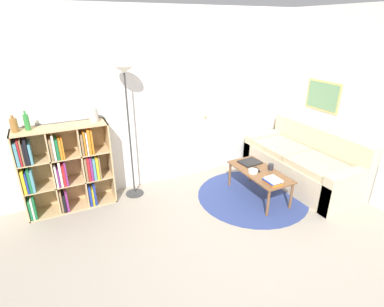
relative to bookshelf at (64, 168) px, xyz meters
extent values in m
plane|color=gray|center=(1.55, -2.08, -0.60)|extent=(14.00, 14.00, 0.00)
cube|color=silver|center=(1.55, 0.21, 0.70)|extent=(7.53, 0.05, 2.60)
cube|color=white|center=(1.90, 0.18, 0.41)|extent=(0.89, 0.02, 2.02)
sphere|color=tan|center=(2.21, 0.15, 0.37)|extent=(0.04, 0.04, 0.04)
cube|color=silver|center=(3.84, -0.95, 0.70)|extent=(0.05, 5.27, 2.60)
cube|color=tan|center=(3.80, -0.71, 0.73)|extent=(0.02, 0.62, 0.46)
cube|color=#669366|center=(3.79, -0.71, 0.73)|extent=(0.01, 0.56, 0.40)
cylinder|color=navy|center=(2.45, -0.89, -0.60)|extent=(1.61, 1.61, 0.01)
cube|color=tan|center=(-0.51, 0.00, -0.02)|extent=(0.02, 0.34, 1.17)
cube|color=tan|center=(0.60, 0.00, -0.02)|extent=(0.02, 0.34, 1.17)
cube|color=tan|center=(0.04, 0.00, 0.56)|extent=(1.13, 0.34, 0.02)
cube|color=tan|center=(0.04, 0.00, -0.59)|extent=(1.13, 0.34, 0.02)
cube|color=tan|center=(0.04, 0.16, -0.02)|extent=(1.13, 0.02, 1.17)
cube|color=tan|center=(-0.14, 0.00, -0.02)|extent=(0.02, 0.32, 1.14)
cube|color=tan|center=(0.23, 0.00, -0.02)|extent=(0.02, 0.32, 1.14)
cube|color=tan|center=(0.04, 0.00, -0.20)|extent=(1.10, 0.32, 0.02)
cube|color=tan|center=(0.04, 0.00, 0.17)|extent=(1.10, 0.32, 0.02)
cube|color=#196B38|center=(-0.48, -0.04, -0.44)|extent=(0.03, 0.26, 0.28)
cube|color=silver|center=(-0.45, -0.05, -0.44)|extent=(0.02, 0.24, 0.29)
cube|color=#196B38|center=(-0.43, -0.07, -0.43)|extent=(0.02, 0.19, 0.31)
cube|color=olive|center=(-0.11, -0.05, -0.43)|extent=(0.02, 0.24, 0.31)
cube|color=black|center=(-0.07, -0.03, -0.46)|extent=(0.03, 0.26, 0.25)
cube|color=#7F287A|center=(-0.04, -0.03, -0.44)|extent=(0.03, 0.27, 0.28)
cube|color=navy|center=(0.26, -0.06, -0.44)|extent=(0.03, 0.21, 0.29)
cube|color=gold|center=(0.30, -0.07, -0.45)|extent=(0.02, 0.19, 0.26)
cube|color=navy|center=(0.33, -0.07, -0.43)|extent=(0.03, 0.20, 0.31)
cube|color=gold|center=(-0.48, -0.04, -0.04)|extent=(0.03, 0.25, 0.31)
cube|color=navy|center=(-0.44, -0.05, -0.06)|extent=(0.02, 0.23, 0.28)
cube|color=#196B38|center=(-0.41, -0.04, -0.04)|extent=(0.03, 0.25, 0.31)
cube|color=teal|center=(-0.38, -0.07, -0.05)|extent=(0.03, 0.19, 0.29)
cube|color=silver|center=(-0.11, -0.06, -0.05)|extent=(0.02, 0.22, 0.30)
cube|color=#7F287A|center=(-0.08, -0.07, -0.07)|extent=(0.02, 0.19, 0.26)
cube|color=silver|center=(-0.05, -0.06, -0.03)|extent=(0.03, 0.22, 0.34)
cube|color=#B21E23|center=(-0.02, -0.03, -0.05)|extent=(0.03, 0.27, 0.29)
cube|color=#7F287A|center=(0.01, -0.03, -0.04)|extent=(0.02, 0.27, 0.32)
cube|color=olive|center=(0.26, -0.05, -0.03)|extent=(0.03, 0.24, 0.33)
cube|color=#B21E23|center=(0.29, -0.06, -0.03)|extent=(0.03, 0.20, 0.33)
cube|color=#7F287A|center=(0.33, -0.06, -0.04)|extent=(0.03, 0.22, 0.32)
cube|color=teal|center=(0.37, -0.07, -0.05)|extent=(0.03, 0.19, 0.30)
cube|color=gold|center=(0.41, -0.07, -0.04)|extent=(0.03, 0.19, 0.31)
cube|color=olive|center=(0.44, -0.07, -0.04)|extent=(0.02, 0.20, 0.30)
cube|color=teal|center=(-0.48, -0.04, 0.33)|extent=(0.03, 0.25, 0.29)
cube|color=#B21E23|center=(-0.44, -0.04, 0.34)|extent=(0.02, 0.25, 0.32)
cube|color=olive|center=(-0.42, -0.04, 0.34)|extent=(0.02, 0.26, 0.32)
cube|color=black|center=(-0.40, -0.06, 0.32)|extent=(0.02, 0.21, 0.28)
cube|color=black|center=(-0.37, -0.03, 0.34)|extent=(0.03, 0.27, 0.32)
cube|color=teal|center=(-0.34, -0.04, 0.31)|extent=(0.03, 0.25, 0.26)
cube|color=olive|center=(-0.10, -0.04, 0.32)|extent=(0.03, 0.25, 0.28)
cube|color=silver|center=(-0.07, -0.06, 0.34)|extent=(0.03, 0.22, 0.32)
cube|color=#196B38|center=(-0.04, -0.06, 0.32)|extent=(0.03, 0.21, 0.27)
cube|color=orange|center=(0.00, -0.06, 0.31)|extent=(0.03, 0.21, 0.26)
cube|color=orange|center=(0.03, -0.06, 0.31)|extent=(0.02, 0.21, 0.26)
cube|color=olive|center=(0.26, -0.06, 0.32)|extent=(0.03, 0.22, 0.28)
cube|color=orange|center=(0.29, -0.05, 0.34)|extent=(0.02, 0.24, 0.31)
cube|color=silver|center=(0.32, -0.04, 0.33)|extent=(0.02, 0.24, 0.30)
cube|color=orange|center=(0.35, -0.06, 0.35)|extent=(0.03, 0.21, 0.33)
cube|color=orange|center=(0.38, -0.05, 0.34)|extent=(0.02, 0.23, 0.32)
cylinder|color=#333333|center=(0.90, -0.06, -0.59)|extent=(0.26, 0.26, 0.01)
cylinder|color=#333333|center=(0.90, -0.06, 0.33)|extent=(0.02, 0.02, 1.77)
cone|color=white|center=(0.90, -0.06, 1.22)|extent=(0.29, 0.29, 0.10)
cube|color=#CCB793|center=(3.38, -0.85, -0.39)|extent=(0.82, 1.88, 0.43)
cube|color=#CCB793|center=(3.71, -0.85, -0.17)|extent=(0.16, 1.88, 0.85)
cube|color=#CCB793|center=(3.38, -1.71, -0.32)|extent=(0.82, 0.16, 0.57)
cube|color=#CCB793|center=(3.38, 0.01, -0.32)|extent=(0.82, 0.16, 0.57)
cube|color=#D7BC8B|center=(3.30, -1.24, -0.13)|extent=(0.62, 0.76, 0.10)
cube|color=#D7BC8B|center=(3.30, -0.46, -0.13)|extent=(0.62, 0.76, 0.10)
cube|color=brown|center=(2.52, -0.93, -0.20)|extent=(0.48, 0.99, 0.02)
cylinder|color=brown|center=(2.32, -1.39, -0.40)|extent=(0.04, 0.04, 0.39)
cylinder|color=brown|center=(2.32, -0.47, -0.40)|extent=(0.04, 0.04, 0.39)
cylinder|color=brown|center=(2.71, -1.39, -0.40)|extent=(0.04, 0.04, 0.39)
cylinder|color=brown|center=(2.71, -0.47, -0.40)|extent=(0.04, 0.04, 0.39)
cube|color=black|center=(2.56, -0.64, -0.18)|extent=(0.32, 0.27, 0.02)
cylinder|color=silver|center=(2.40, -0.93, -0.16)|extent=(0.13, 0.13, 0.05)
cube|color=orange|center=(2.45, -1.29, -0.17)|extent=(0.16, 0.20, 0.02)
cube|color=navy|center=(2.44, -1.28, -0.15)|extent=(0.16, 0.20, 0.01)
cube|color=silver|center=(2.45, -1.29, -0.13)|extent=(0.16, 0.20, 0.02)
cylinder|color=#28282D|center=(2.68, -0.96, -0.14)|extent=(0.08, 0.08, 0.09)
cube|color=black|center=(2.49, -0.89, -0.18)|extent=(0.07, 0.15, 0.02)
cylinder|color=olive|center=(-0.44, 0.01, 0.65)|extent=(0.08, 0.08, 0.16)
cylinder|color=olive|center=(-0.44, 0.01, 0.75)|extent=(0.03, 0.03, 0.04)
cylinder|color=#2D8438|center=(-0.30, 0.01, 0.67)|extent=(0.06, 0.06, 0.19)
cylinder|color=#2D8438|center=(-0.30, 0.01, 0.79)|extent=(0.02, 0.02, 0.05)
cylinder|color=#B7B2A8|center=(0.47, 0.00, 0.66)|extent=(0.11, 0.11, 0.19)
camera|label=1|loc=(-0.05, -3.93, 1.74)|focal=28.00mm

